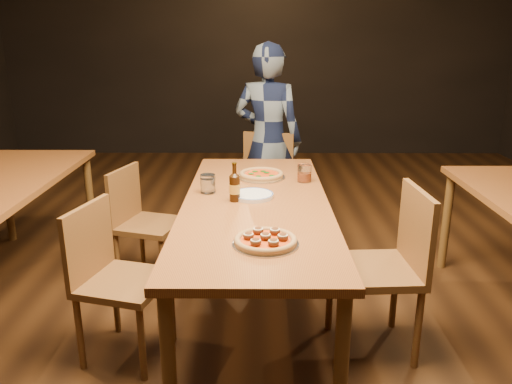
{
  "coord_description": "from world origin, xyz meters",
  "views": [
    {
      "loc": [
        0.01,
        -2.61,
        1.62
      ],
      "look_at": [
        0.0,
        -0.05,
        0.82
      ],
      "focal_mm": 35.0,
      "sensor_mm": 36.0,
      "label": 1
    }
  ],
  "objects_px": {
    "table_main": "(256,214)",
    "chair_main_e": "(374,269)",
    "chair_main_sw": "(150,224)",
    "water_glass": "(208,184)",
    "chair_end": "(263,187)",
    "pizza_margherita": "(261,175)",
    "amber_glass": "(304,173)",
    "beer_bottle": "(235,188)",
    "chair_main_nw": "(124,281)",
    "diner": "(268,140)",
    "pizza_meatball": "(266,240)",
    "plate_stack": "(253,195)"
  },
  "relations": [
    {
      "from": "table_main",
      "to": "pizza_meatball",
      "type": "height_order",
      "value": "pizza_meatball"
    },
    {
      "from": "chair_main_sw",
      "to": "chair_end",
      "type": "distance_m",
      "value": 1.07
    },
    {
      "from": "diner",
      "to": "chair_main_e",
      "type": "bearing_deg",
      "value": 126.11
    },
    {
      "from": "chair_main_sw",
      "to": "water_glass",
      "type": "xyz_separation_m",
      "value": [
        0.44,
        -0.37,
        0.39
      ]
    },
    {
      "from": "table_main",
      "to": "beer_bottle",
      "type": "height_order",
      "value": "beer_bottle"
    },
    {
      "from": "table_main",
      "to": "chair_main_e",
      "type": "bearing_deg",
      "value": -22.23
    },
    {
      "from": "table_main",
      "to": "chair_main_sw",
      "type": "height_order",
      "value": "chair_main_sw"
    },
    {
      "from": "amber_glass",
      "to": "pizza_meatball",
      "type": "bearing_deg",
      "value": -104.41
    },
    {
      "from": "chair_main_e",
      "to": "amber_glass",
      "type": "distance_m",
      "value": 0.8
    },
    {
      "from": "pizza_margherita",
      "to": "plate_stack",
      "type": "bearing_deg",
      "value": -97.03
    },
    {
      "from": "chair_end",
      "to": "pizza_margherita",
      "type": "relative_size",
      "value": 2.97
    },
    {
      "from": "amber_glass",
      "to": "chair_main_sw",
      "type": "bearing_deg",
      "value": 172.45
    },
    {
      "from": "chair_main_e",
      "to": "water_glass",
      "type": "xyz_separation_m",
      "value": [
        -0.9,
        0.41,
        0.34
      ]
    },
    {
      "from": "chair_main_nw",
      "to": "beer_bottle",
      "type": "xyz_separation_m",
      "value": [
        0.55,
        0.33,
        0.4
      ]
    },
    {
      "from": "chair_main_e",
      "to": "diner",
      "type": "relative_size",
      "value": 0.59
    },
    {
      "from": "pizza_meatball",
      "to": "water_glass",
      "type": "height_order",
      "value": "water_glass"
    },
    {
      "from": "pizza_margherita",
      "to": "beer_bottle",
      "type": "height_order",
      "value": "beer_bottle"
    },
    {
      "from": "table_main",
      "to": "diner",
      "type": "xyz_separation_m",
      "value": [
        0.09,
        1.48,
        0.12
      ]
    },
    {
      "from": "pizza_margherita",
      "to": "water_glass",
      "type": "height_order",
      "value": "water_glass"
    },
    {
      "from": "chair_main_sw",
      "to": "beer_bottle",
      "type": "height_order",
      "value": "beer_bottle"
    },
    {
      "from": "pizza_margherita",
      "to": "amber_glass",
      "type": "bearing_deg",
      "value": -18.37
    },
    {
      "from": "chair_main_nw",
      "to": "pizza_margherita",
      "type": "xyz_separation_m",
      "value": [
        0.7,
        0.81,
        0.34
      ]
    },
    {
      "from": "pizza_meatball",
      "to": "plate_stack",
      "type": "height_order",
      "value": "pizza_meatball"
    },
    {
      "from": "amber_glass",
      "to": "diner",
      "type": "xyz_separation_m",
      "value": [
        -0.21,
        1.08,
        -0.01
      ]
    },
    {
      "from": "diner",
      "to": "pizza_meatball",
      "type": "bearing_deg",
      "value": 107.94
    },
    {
      "from": "chair_main_nw",
      "to": "chair_end",
      "type": "xyz_separation_m",
      "value": [
        0.72,
        1.59,
        0.02
      ]
    },
    {
      "from": "chair_main_e",
      "to": "beer_bottle",
      "type": "xyz_separation_m",
      "value": [
        -0.73,
        0.26,
        0.36
      ]
    },
    {
      "from": "chair_main_nw",
      "to": "amber_glass",
      "type": "xyz_separation_m",
      "value": [
        0.97,
        0.72,
        0.38
      ]
    },
    {
      "from": "table_main",
      "to": "amber_glass",
      "type": "height_order",
      "value": "amber_glass"
    },
    {
      "from": "pizza_margherita",
      "to": "amber_glass",
      "type": "height_order",
      "value": "amber_glass"
    },
    {
      "from": "pizza_margherita",
      "to": "amber_glass",
      "type": "distance_m",
      "value": 0.28
    },
    {
      "from": "pizza_meatball",
      "to": "beer_bottle",
      "type": "xyz_separation_m",
      "value": [
        -0.16,
        0.6,
        0.06
      ]
    },
    {
      "from": "pizza_meatball",
      "to": "amber_glass",
      "type": "height_order",
      "value": "amber_glass"
    },
    {
      "from": "pizza_meatball",
      "to": "chair_main_sw",
      "type": "bearing_deg",
      "value": 124.17
    },
    {
      "from": "table_main",
      "to": "chair_end",
      "type": "height_order",
      "value": "chair_end"
    },
    {
      "from": "table_main",
      "to": "chair_end",
      "type": "distance_m",
      "value": 1.29
    },
    {
      "from": "table_main",
      "to": "chair_main_e",
      "type": "distance_m",
      "value": 0.7
    },
    {
      "from": "table_main",
      "to": "plate_stack",
      "type": "bearing_deg",
      "value": 104.05
    },
    {
      "from": "beer_bottle",
      "to": "diner",
      "type": "height_order",
      "value": "diner"
    },
    {
      "from": "pizza_meatball",
      "to": "table_main",
      "type": "bearing_deg",
      "value": 94.28
    },
    {
      "from": "chair_main_nw",
      "to": "beer_bottle",
      "type": "height_order",
      "value": "beer_bottle"
    },
    {
      "from": "chair_end",
      "to": "pizza_margherita",
      "type": "distance_m",
      "value": 0.84
    },
    {
      "from": "table_main",
      "to": "pizza_margherita",
      "type": "height_order",
      "value": "pizza_margherita"
    },
    {
      "from": "chair_main_e",
      "to": "plate_stack",
      "type": "bearing_deg",
      "value": -120.39
    },
    {
      "from": "chair_main_nw",
      "to": "beer_bottle",
      "type": "bearing_deg",
      "value": -43.85
    },
    {
      "from": "chair_main_nw",
      "to": "pizza_meatball",
      "type": "height_order",
      "value": "chair_main_nw"
    },
    {
      "from": "pizza_meatball",
      "to": "amber_glass",
      "type": "distance_m",
      "value": 1.03
    },
    {
      "from": "chair_main_e",
      "to": "diner",
      "type": "distance_m",
      "value": 1.84
    },
    {
      "from": "table_main",
      "to": "pizza_meatball",
      "type": "relative_size",
      "value": 6.81
    },
    {
      "from": "table_main",
      "to": "beer_bottle",
      "type": "bearing_deg",
      "value": 176.29
    }
  ]
}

